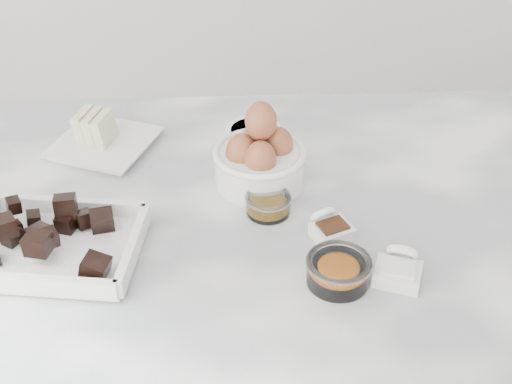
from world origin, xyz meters
TOP-DOWN VIEW (x-y plane):
  - marble_slab at (0.00, 0.00)m, footprint 1.20×0.80m
  - chocolate_dish at (-0.26, -0.05)m, footprint 0.25×0.21m
  - butter_plate at (-0.23, 0.22)m, footprint 0.20×0.20m
  - sugar_ramekin at (0.02, 0.18)m, footprint 0.09×0.09m
  - egg_bowl at (0.03, 0.11)m, footprint 0.15×0.15m
  - honey_bowl at (0.04, 0.03)m, footprint 0.07×0.07m
  - zest_bowl at (0.12, -0.12)m, footprint 0.09×0.09m
  - vanilla_spoon at (0.12, -0.02)m, footprint 0.07×0.08m
  - salt_spoon at (0.20, -0.11)m, footprint 0.07×0.09m

SIDE VIEW (x-z plane):
  - marble_slab at x=0.00m, z-range 0.90..0.94m
  - vanilla_spoon at x=0.12m, z-range 0.93..0.97m
  - salt_spoon at x=0.20m, z-range 0.93..0.98m
  - honey_bowl at x=0.04m, z-range 0.94..0.97m
  - butter_plate at x=-0.23m, z-range 0.93..0.99m
  - zest_bowl at x=0.12m, z-range 0.94..0.98m
  - chocolate_dish at x=-0.26m, z-range 0.93..0.99m
  - sugar_ramekin at x=0.02m, z-range 0.94..1.00m
  - egg_bowl at x=0.03m, z-range 0.92..1.05m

